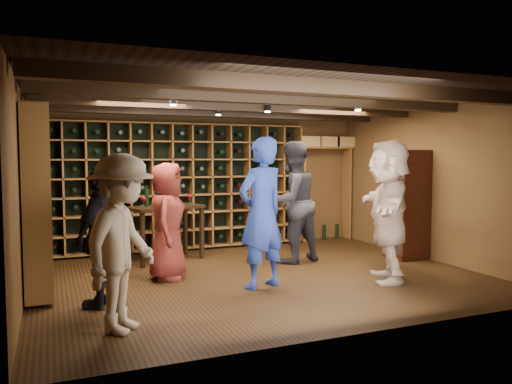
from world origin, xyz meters
name	(u,v)px	position (x,y,z in m)	size (l,w,h in m)	color
ground	(259,276)	(0.00, 0.00, 0.00)	(6.00, 6.00, 0.00)	#331F0E
room_shell	(258,102)	(0.00, 0.05, 2.42)	(6.00, 6.00, 6.00)	brown
wine_rack_back	(182,186)	(-0.52, 2.33, 1.15)	(4.65, 0.30, 2.20)	brown
wine_rack_left	(39,196)	(-2.83, 0.82, 1.15)	(0.30, 2.65, 2.20)	brown
crate_shelf	(325,162)	(2.41, 2.32, 1.57)	(1.20, 0.32, 2.07)	brown
display_cabinet	(407,206)	(2.71, 0.20, 0.86)	(0.55, 0.50, 1.75)	#39150B
man_blue_shirt	(261,213)	(-0.22, -0.60, 0.96)	(0.70, 0.46, 1.92)	navy
man_grey_suit	(292,202)	(0.84, 0.65, 0.96)	(0.93, 0.72, 1.91)	black
guest_red_floral	(167,221)	(-1.23, 0.30, 0.80)	(0.78, 0.51, 1.59)	maroon
guest_woman_black	(102,238)	(-2.17, -0.66, 0.77)	(0.90, 0.37, 1.53)	black
guest_khaki	(122,243)	(-2.07, -1.57, 0.85)	(1.10, 0.63, 1.70)	gray
guest_beige	(388,210)	(1.50, -0.90, 0.95)	(1.76, 0.56, 1.90)	#C1A78E
tasting_table	(165,212)	(-1.00, 1.53, 0.78)	(1.30, 0.93, 1.17)	black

